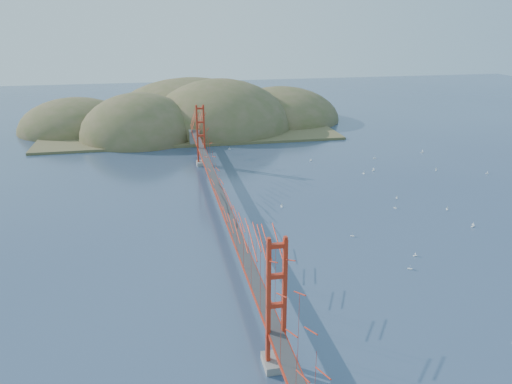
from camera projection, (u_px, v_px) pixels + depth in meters
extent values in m
plane|color=#324565|center=(224.00, 225.00, 69.05)|extent=(320.00, 320.00, 0.00)
cube|color=gray|center=(275.00, 362.00, 41.24)|extent=(2.00, 2.40, 0.70)
cube|color=gray|center=(202.00, 163.00, 96.61)|extent=(2.00, 2.40, 0.70)
cube|color=red|center=(223.00, 203.00, 67.94)|extent=(1.40, 92.00, 0.16)
cube|color=red|center=(223.00, 204.00, 68.01)|extent=(1.33, 92.00, 0.24)
cube|color=#38383A|center=(223.00, 202.00, 67.91)|extent=(1.19, 92.00, 0.03)
cube|color=gray|center=(194.00, 138.00, 110.94)|extent=(2.20, 2.60, 3.30)
cube|color=brown|center=(189.00, 127.00, 128.02)|extent=(70.00, 40.00, 0.60)
ellipsoid|color=brown|center=(140.00, 137.00, 118.44)|extent=(28.00, 28.00, 21.00)
ellipsoid|color=brown|center=(220.00, 128.00, 127.78)|extent=(36.00, 36.00, 25.00)
ellipsoid|color=brown|center=(281.00, 120.00, 138.58)|extent=(32.00, 32.00, 18.00)
ellipsoid|color=brown|center=(77.00, 130.00, 126.47)|extent=(28.00, 28.00, 16.00)
ellipsoid|color=brown|center=(192.00, 118.00, 141.40)|extent=(44.00, 44.00, 22.00)
cube|color=white|center=(487.00, 174.00, 91.25)|extent=(0.52, 0.32, 0.09)
cylinder|color=white|center=(487.00, 172.00, 91.16)|extent=(0.01, 0.01, 0.54)
cube|color=white|center=(397.00, 198.00, 79.01)|extent=(0.28, 0.52, 0.09)
cylinder|color=white|center=(397.00, 197.00, 78.92)|extent=(0.01, 0.01, 0.54)
cube|color=white|center=(230.00, 149.00, 108.06)|extent=(0.51, 0.31, 0.09)
cylinder|color=white|center=(230.00, 148.00, 107.97)|extent=(0.01, 0.01, 0.53)
cube|color=white|center=(373.00, 170.00, 93.01)|extent=(0.63, 0.47, 0.11)
cylinder|color=white|center=(373.00, 169.00, 92.90)|extent=(0.02, 0.02, 0.67)
cube|color=white|center=(395.00, 208.00, 74.99)|extent=(0.42, 0.50, 0.09)
cylinder|color=white|center=(395.00, 206.00, 74.90)|extent=(0.01, 0.01, 0.54)
cube|color=white|center=(436.00, 170.00, 93.03)|extent=(0.52, 0.61, 0.11)
cylinder|color=white|center=(436.00, 169.00, 92.92)|extent=(0.02, 0.02, 0.67)
cube|color=white|center=(473.00, 226.00, 68.44)|extent=(0.62, 0.42, 0.11)
cylinder|color=white|center=(473.00, 224.00, 68.33)|extent=(0.02, 0.02, 0.65)
cube|color=white|center=(447.00, 209.00, 74.47)|extent=(0.29, 0.56, 0.10)
cylinder|color=white|center=(447.00, 207.00, 74.37)|extent=(0.02, 0.02, 0.58)
cube|color=white|center=(415.00, 256.00, 60.12)|extent=(0.49, 0.19, 0.09)
cylinder|color=white|center=(415.00, 254.00, 60.03)|extent=(0.01, 0.01, 0.52)
cube|color=white|center=(364.00, 174.00, 91.26)|extent=(0.25, 0.58, 0.10)
cylinder|color=white|center=(364.00, 172.00, 91.16)|extent=(0.02, 0.02, 0.62)
cube|color=white|center=(375.00, 158.00, 100.96)|extent=(0.60, 0.48, 0.11)
cylinder|color=white|center=(375.00, 157.00, 100.85)|extent=(0.02, 0.02, 0.64)
cube|color=white|center=(422.00, 152.00, 105.36)|extent=(0.59, 0.20, 0.11)
cylinder|color=white|center=(422.00, 151.00, 105.25)|extent=(0.02, 0.02, 0.63)
cube|color=white|center=(311.00, 161.00, 99.29)|extent=(0.52, 0.45, 0.10)
cylinder|color=white|center=(311.00, 159.00, 99.20)|extent=(0.02, 0.02, 0.57)
cube|color=white|center=(282.00, 207.00, 75.53)|extent=(0.19, 0.58, 0.11)
cylinder|color=white|center=(282.00, 205.00, 75.42)|extent=(0.02, 0.02, 0.63)
cube|color=white|center=(352.00, 236.00, 65.48)|extent=(0.49, 0.43, 0.09)
cylinder|color=white|center=(352.00, 234.00, 65.39)|extent=(0.01, 0.01, 0.54)
cube|color=white|center=(410.00, 269.00, 57.00)|extent=(0.55, 0.43, 0.10)
cylinder|color=white|center=(410.00, 267.00, 56.90)|extent=(0.02, 0.02, 0.58)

